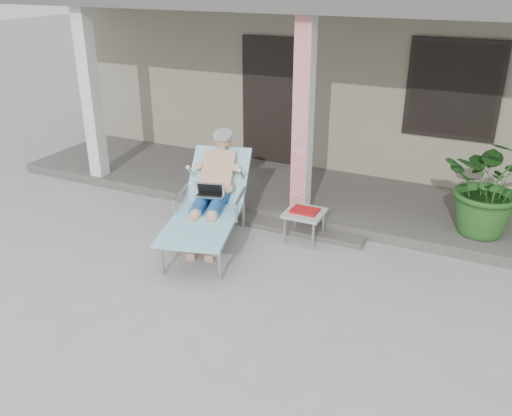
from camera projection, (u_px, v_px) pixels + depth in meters
The scene contains 8 objects.
ground at pixel (226, 300), 5.79m from camera, with size 60.00×60.00×0.00m, color #9E9E99.
house at pixel (384, 57), 10.47m from camera, with size 10.40×5.40×3.30m.
porch_deck at pixel (320, 196), 8.23m from camera, with size 10.00×2.00×0.15m, color #605B56.
porch_overhang at pixel (328, 6), 7.09m from camera, with size 10.00×2.30×2.85m.
porch_step at pixel (291, 228), 7.30m from camera, with size 2.00×0.30×0.07m, color #605B56.
lounger at pixel (211, 178), 6.81m from camera, with size 1.29×2.15×1.35m.
side_table at pixel (305, 214), 6.92m from camera, with size 0.49×0.49×0.44m.
potted_palm at pixel (493, 185), 6.66m from camera, with size 1.18×1.02×1.31m, color #26591E.
Camera 1 is at (2.39, -4.28, 3.25)m, focal length 38.00 mm.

